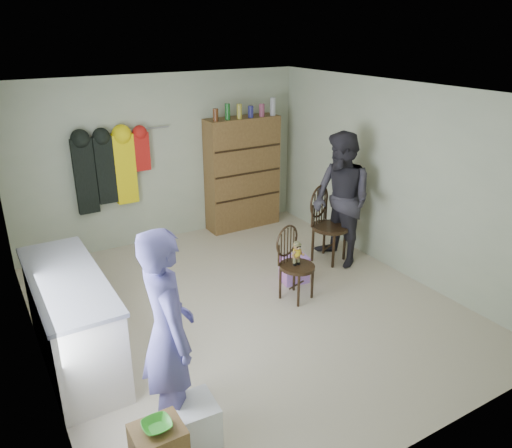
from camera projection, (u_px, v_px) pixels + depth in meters
ground_plane at (247, 307)px, 5.94m from camera, size 5.00×5.00×0.00m
room_walls at (223, 169)px, 5.78m from camera, size 5.00×5.00×5.00m
counter at (72, 319)px, 4.84m from camera, size 0.64×1.86×0.94m
bowl at (157, 426)px, 3.47m from camera, size 0.21×0.21×0.05m
plastic_tub at (192, 422)px, 3.98m from camera, size 0.40×0.39×0.36m
chair_front at (294, 259)px, 5.99m from camera, size 0.51×0.51×0.92m
chair_far at (326, 221)px, 6.95m from camera, size 0.63×0.63×1.08m
striped_bag at (294, 269)px, 6.48m from camera, size 0.37×0.31×0.35m
person_left at (168, 334)px, 3.88m from camera, size 0.46×0.67×1.79m
person_right at (341, 200)px, 6.74m from camera, size 0.71×0.90×1.85m
dresser at (243, 173)px, 8.03m from camera, size 1.20×0.39×2.07m
coat_rack at (110, 169)px, 6.98m from camera, size 1.42×0.12×1.09m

